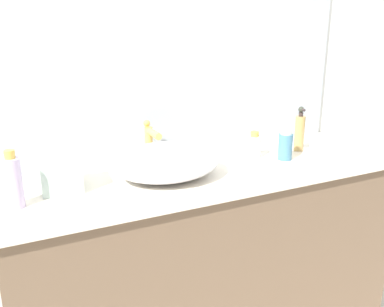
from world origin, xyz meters
name	(u,v)px	position (x,y,z in m)	size (l,w,h in m)	color
bathroom_wall_rear	(163,55)	(0.00, 0.73, 1.30)	(6.00, 0.06, 2.60)	silver
vanity_counter	(212,260)	(0.10, 0.43, 0.44)	(1.70, 0.51, 0.87)	brown
wall_mirror_panel	(187,22)	(0.10, 0.69, 1.44)	(1.54, 0.01, 1.14)	#B2BCC6
sink_basin	(167,161)	(-0.12, 0.41, 0.93)	(0.41, 0.33, 0.13)	silver
faucet	(150,140)	(-0.12, 0.59, 0.97)	(0.03, 0.15, 0.18)	gold
soap_dispenser	(300,132)	(0.56, 0.48, 0.96)	(0.05, 0.05, 0.21)	tan
lotion_bottle	(13,182)	(-0.66, 0.37, 0.95)	(0.06, 0.06, 0.19)	silver
perfume_bottle	(254,146)	(0.32, 0.48, 0.92)	(0.06, 0.06, 0.12)	white
spray_can	(285,145)	(0.42, 0.39, 0.93)	(0.06, 0.06, 0.14)	teal
tissue_box	(61,170)	(-0.50, 0.46, 0.94)	(0.15, 0.15, 0.17)	#ABC3BA
folded_hand_towel	(338,143)	(0.74, 0.41, 0.89)	(0.20, 0.15, 0.06)	silver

